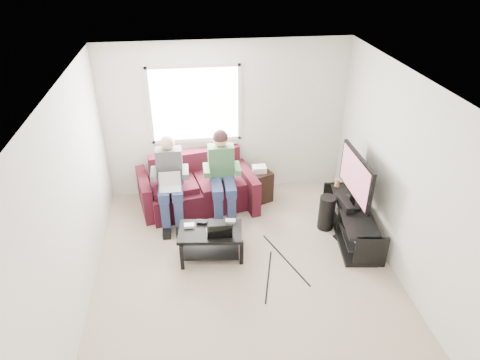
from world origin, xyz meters
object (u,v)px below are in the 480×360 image
object	(u,v)px
sofa	(197,188)
end_table	(259,185)
tv	(356,177)
coffee_table	(210,237)
subwoofer	(327,213)
tv_stand	(352,223)

from	to	relation	value
sofa	end_table	distance (m)	1.05
sofa	tv	xyz separation A→B (m)	(2.25, -1.03, 0.63)
coffee_table	subwoofer	size ratio (longest dim) A/B	1.68
subwoofer	end_table	xyz separation A→B (m)	(-0.89, 0.93, 0.01)
subwoofer	end_table	bearing A→B (deg)	133.66
sofa	tv_stand	world-z (taller)	sofa
coffee_table	tv	distance (m)	2.24
tv	coffee_table	bearing A→B (deg)	-172.23
tv	tv_stand	bearing A→B (deg)	-88.53
tv_stand	subwoofer	bearing A→B (deg)	144.00
coffee_table	subwoofer	distance (m)	1.86
sofa	tv_stand	size ratio (longest dim) A/B	1.30
subwoofer	end_table	size ratio (longest dim) A/B	0.86
subwoofer	end_table	distance (m)	1.29
tv	end_table	distance (m)	1.74
tv_stand	tv	size ratio (longest dim) A/B	1.39
sofa	tv	world-z (taller)	tv
tv	subwoofer	world-z (taller)	tv
coffee_table	tv_stand	xyz separation A→B (m)	(2.13, 0.19, -0.10)
coffee_table	end_table	world-z (taller)	end_table
coffee_table	tv	size ratio (longest dim) A/B	0.84
coffee_table	subwoofer	world-z (taller)	subwoofer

